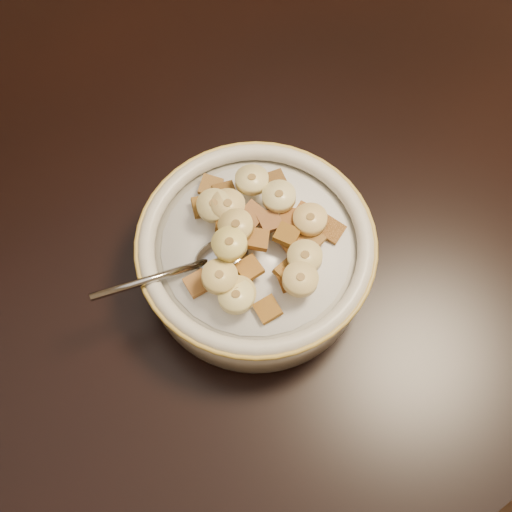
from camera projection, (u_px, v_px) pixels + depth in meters
floor at (195, 384)px, 1.39m from camera, size 4.00×4.50×0.10m
table at (133, 201)px, 0.69m from camera, size 1.42×0.93×0.04m
cereal_bowl at (256, 258)px, 0.61m from camera, size 0.21×0.21×0.05m
milk at (256, 246)px, 0.59m from camera, size 0.18×0.18×0.00m
spoon at (222, 257)px, 0.58m from camera, size 0.06×0.05×0.01m
cereal_square_0 at (296, 246)px, 0.57m from camera, size 0.02×0.02×0.01m
cereal_square_1 at (269, 221)px, 0.58m from camera, size 0.02×0.02×0.01m
cereal_square_2 at (287, 235)px, 0.57m from camera, size 0.03×0.03×0.01m
cereal_square_3 at (332, 230)px, 0.59m from camera, size 0.03×0.03×0.01m
cereal_square_4 at (249, 269)px, 0.56m from camera, size 0.02×0.02×0.01m
cereal_square_5 at (253, 214)px, 0.58m from camera, size 0.02×0.03×0.01m
cereal_square_6 at (227, 222)px, 0.58m from camera, size 0.03×0.03×0.01m
cereal_square_7 at (225, 275)px, 0.56m from camera, size 0.03×0.03×0.01m
cereal_square_8 at (198, 284)px, 0.57m from camera, size 0.02×0.02×0.01m
cereal_square_9 at (305, 214)px, 0.59m from camera, size 0.03×0.03×0.01m
cereal_square_10 at (290, 219)px, 0.58m from camera, size 0.03×0.03×0.01m
cereal_square_11 at (203, 207)px, 0.60m from camera, size 0.03×0.03×0.01m
cereal_square_12 at (225, 193)px, 0.60m from camera, size 0.03×0.03×0.01m
cereal_square_13 at (288, 272)px, 0.56m from camera, size 0.02×0.02×0.01m
cereal_square_14 at (311, 239)px, 0.58m from camera, size 0.02×0.02×0.01m
cereal_square_15 at (268, 309)px, 0.56m from camera, size 0.02×0.02×0.01m
cereal_square_16 at (211, 186)px, 0.61m from camera, size 0.03×0.03×0.01m
cereal_square_17 at (257, 239)px, 0.56m from camera, size 0.03×0.03×0.01m
cereal_square_18 at (275, 181)px, 0.61m from camera, size 0.02×0.02×0.01m
cereal_square_19 at (315, 218)px, 0.59m from camera, size 0.02×0.02×0.01m
cereal_square_20 at (290, 278)px, 0.56m from camera, size 0.03×0.03×0.01m
banana_slice_0 at (310, 219)px, 0.58m from camera, size 0.04×0.04×0.01m
banana_slice_1 at (236, 296)px, 0.55m from camera, size 0.03×0.04×0.01m
banana_slice_2 at (300, 279)px, 0.55m from camera, size 0.04×0.04×0.01m
banana_slice_3 at (228, 206)px, 0.58m from camera, size 0.04×0.04×0.01m
banana_slice_4 at (279, 196)px, 0.58m from camera, size 0.04×0.04×0.01m
banana_slice_5 at (252, 180)px, 0.59m from camera, size 0.03×0.03×0.02m
banana_slice_6 at (238, 294)px, 0.55m from camera, size 0.04×0.04×0.01m
banana_slice_7 at (236, 226)px, 0.56m from camera, size 0.04×0.04×0.02m
banana_slice_8 at (220, 277)px, 0.55m from camera, size 0.04×0.04×0.01m
banana_slice_9 at (305, 257)px, 0.56m from camera, size 0.04×0.04×0.01m
banana_slice_10 at (214, 206)px, 0.58m from camera, size 0.04×0.04×0.01m
banana_slice_11 at (230, 244)px, 0.55m from camera, size 0.04×0.04×0.01m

